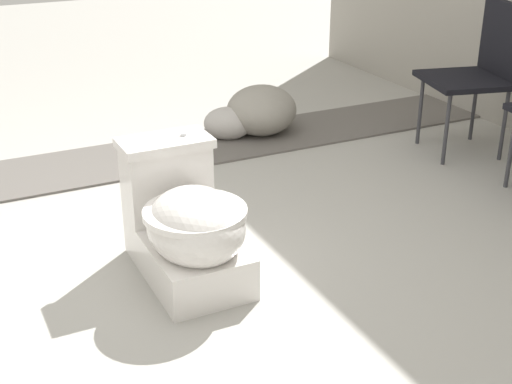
{
  "coord_description": "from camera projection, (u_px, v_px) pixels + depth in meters",
  "views": [
    {
      "loc": [
        2.25,
        -0.74,
        1.46
      ],
      "look_at": [
        -0.08,
        0.41,
        0.3
      ],
      "focal_mm": 50.0,
      "sensor_mm": 36.0,
      "label": 1
    }
  ],
  "objects": [
    {
      "name": "toilet",
      "position": [
        187.0,
        225.0,
        2.75
      ],
      "size": [
        0.63,
        0.39,
        0.52
      ],
      "rotation": [
        0.0,
        0.0,
        -0.0
      ],
      "color": "white",
      "rests_on": "ground"
    },
    {
      "name": "boulder_near",
      "position": [
        262.0,
        110.0,
        4.32
      ],
      "size": [
        0.58,
        0.59,
        0.3
      ],
      "primitive_type": "ellipsoid",
      "rotation": [
        0.0,
        0.0,
        2.11
      ],
      "color": "gray",
      "rests_on": "ground"
    },
    {
      "name": "gravel_strip",
      "position": [
        171.0,
        152.0,
        4.07
      ],
      "size": [
        0.56,
        8.0,
        0.01
      ],
      "primitive_type": "cube",
      "color": "#605B56",
      "rests_on": "ground"
    },
    {
      "name": "ground_plane",
      "position": [
        170.0,
        289.0,
        2.74
      ],
      "size": [
        14.0,
        14.0,
        0.0
      ],
      "primitive_type": "plane",
      "color": "#A8A59E"
    },
    {
      "name": "folding_chair_left",
      "position": [
        484.0,
        63.0,
        3.91
      ],
      "size": [
        0.53,
        0.53,
        0.83
      ],
      "rotation": [
        0.0,
        0.0,
        -1.82
      ],
      "color": "black",
      "rests_on": "ground"
    },
    {
      "name": "boulder_far",
      "position": [
        228.0,
        123.0,
        4.25
      ],
      "size": [
        0.33,
        0.36,
        0.2
      ],
      "primitive_type": "ellipsoid",
      "rotation": [
        0.0,
        0.0,
        1.12
      ],
      "color": "#B7B2AD",
      "rests_on": "ground"
    }
  ]
}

